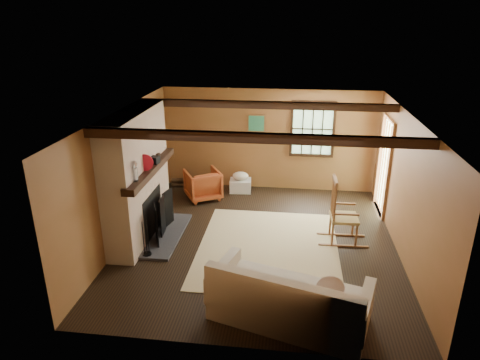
# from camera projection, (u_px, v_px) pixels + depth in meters

# --- Properties ---
(ground) EXTENTS (5.50, 5.50, 0.00)m
(ground) POSITION_uv_depth(u_px,v_px,m) (258.00, 242.00, 7.98)
(ground) COLOR black
(ground) RESTS_ON ground
(room_envelope) EXTENTS (5.02, 5.52, 2.44)m
(room_envelope) POSITION_uv_depth(u_px,v_px,m) (273.00, 154.00, 7.60)
(room_envelope) COLOR brown
(room_envelope) RESTS_ON ground
(fireplace) EXTENTS (1.02, 2.30, 2.40)m
(fireplace) POSITION_uv_depth(u_px,v_px,m) (138.00, 181.00, 7.84)
(fireplace) COLOR #A25A3E
(fireplace) RESTS_ON ground
(rug) EXTENTS (2.50, 3.00, 0.01)m
(rug) POSITION_uv_depth(u_px,v_px,m) (268.00, 247.00, 7.77)
(rug) COLOR #D0B88A
(rug) RESTS_ON ground
(rocking_chair) EXTENTS (0.92, 0.52, 1.25)m
(rocking_chair) POSITION_uv_depth(u_px,v_px,m) (342.00, 215.00, 7.82)
(rocking_chair) COLOR #A68651
(rocking_chair) RESTS_ON ground
(sofa) EXTENTS (2.31, 1.50, 0.86)m
(sofa) POSITION_uv_depth(u_px,v_px,m) (288.00, 302.00, 5.79)
(sofa) COLOR silver
(sofa) RESTS_ON ground
(firewood_pile) EXTENTS (0.65, 0.12, 0.24)m
(firewood_pile) POSITION_uv_depth(u_px,v_px,m) (185.00, 183.00, 10.46)
(firewood_pile) COLOR #4F3121
(firewood_pile) RESTS_ON ground
(laundry_basket) EXTENTS (0.53, 0.42, 0.30)m
(laundry_basket) POSITION_uv_depth(u_px,v_px,m) (240.00, 185.00, 10.22)
(laundry_basket) COLOR silver
(laundry_basket) RESTS_ON ground
(basket_pillow) EXTENTS (0.47, 0.42, 0.19)m
(basket_pillow) POSITION_uv_depth(u_px,v_px,m) (240.00, 176.00, 10.13)
(basket_pillow) COLOR silver
(basket_pillow) RESTS_ON laundry_basket
(armchair) EXTENTS (1.00, 1.01, 0.68)m
(armchair) POSITION_uv_depth(u_px,v_px,m) (203.00, 184.00, 9.77)
(armchair) COLOR #BF6026
(armchair) RESTS_ON ground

